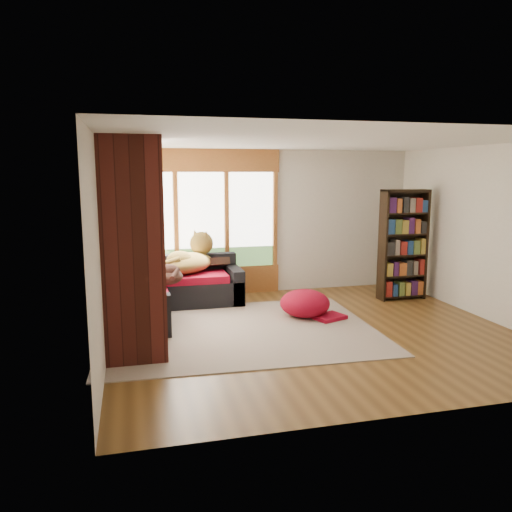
{
  "coord_description": "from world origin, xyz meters",
  "views": [
    {
      "loc": [
        -2.4,
        -6.28,
        2.19
      ],
      "look_at": [
        -0.6,
        0.9,
        0.95
      ],
      "focal_mm": 35.0,
      "sensor_mm": 36.0,
      "label": 1
    }
  ],
  "objects": [
    {
      "name": "dog_brindle",
      "position": [
        -2.04,
        1.23,
        0.77
      ],
      "size": [
        0.87,
        0.96,
        0.47
      ],
      "rotation": [
        0.0,
        0.0,
        2.11
      ],
      "color": "black",
      "rests_on": "sectional_sofa"
    },
    {
      "name": "wall_right",
      "position": [
        2.75,
        0.0,
        1.3
      ],
      "size": [
        0.04,
        5.0,
        2.6
      ],
      "primitive_type": "cube",
      "color": "silver",
      "rests_on": "ground"
    },
    {
      "name": "throw_pillows",
      "position": [
        -1.92,
        1.85,
        0.76
      ],
      "size": [
        1.98,
        1.68,
        0.45
      ],
      "color": "black",
      "rests_on": "sectional_sofa"
    },
    {
      "name": "windows_left",
      "position": [
        -2.72,
        1.2,
        1.35
      ],
      "size": [
        0.1,
        2.62,
        1.9
      ],
      "color": "#9A5B27",
      "rests_on": "wall_left"
    },
    {
      "name": "wall_left",
      "position": [
        -2.75,
        0.0,
        1.3
      ],
      "size": [
        0.04,
        5.0,
        2.6
      ],
      "primitive_type": "cube",
      "color": "silver",
      "rests_on": "ground"
    },
    {
      "name": "pouf",
      "position": [
        0.13,
        0.74,
        0.22
      ],
      "size": [
        0.86,
        0.86,
        0.41
      ],
      "primitive_type": "ellipsoid",
      "rotation": [
        0.0,
        0.0,
        -0.12
      ],
      "color": "maroon",
      "rests_on": "area_rug"
    },
    {
      "name": "sectional_sofa",
      "position": [
        -1.95,
        1.7,
        0.3
      ],
      "size": [
        2.2,
        2.2,
        0.8
      ],
      "rotation": [
        0.0,
        0.0,
        0.06
      ],
      "color": "black",
      "rests_on": "ground"
    },
    {
      "name": "wall_back",
      "position": [
        0.0,
        2.5,
        1.3
      ],
      "size": [
        5.5,
        0.04,
        2.6
      ],
      "primitive_type": "cube",
      "color": "silver",
      "rests_on": "ground"
    },
    {
      "name": "bookshelf",
      "position": [
        2.14,
        1.37,
        0.96
      ],
      "size": [
        0.82,
        0.27,
        1.91
      ],
      "color": "black",
      "rests_on": "ground"
    },
    {
      "name": "floor",
      "position": [
        0.0,
        0.0,
        0.0
      ],
      "size": [
        5.5,
        5.5,
        0.0
      ],
      "primitive_type": "plane",
      "color": "#563818",
      "rests_on": "ground"
    },
    {
      "name": "wall_front",
      "position": [
        0.0,
        -2.5,
        1.3
      ],
      "size": [
        5.5,
        0.04,
        2.6
      ],
      "primitive_type": "cube",
      "color": "silver",
      "rests_on": "ground"
    },
    {
      "name": "area_rug",
      "position": [
        -1.0,
        0.28,
        0.01
      ],
      "size": [
        3.87,
        3.01,
        0.01
      ],
      "primitive_type": "cube",
      "rotation": [
        0.0,
        0.0,
        -0.04
      ],
      "color": "beige",
      "rests_on": "ground"
    },
    {
      "name": "windows_back",
      "position": [
        -1.2,
        2.47,
        1.35
      ],
      "size": [
        2.82,
        0.1,
        1.9
      ],
      "color": "#9A5B27",
      "rests_on": "wall_back"
    },
    {
      "name": "roller_blind",
      "position": [
        -2.69,
        2.03,
        1.75
      ],
      "size": [
        0.03,
        0.72,
        0.9
      ],
      "primitive_type": "cube",
      "color": "#618048",
      "rests_on": "wall_left"
    },
    {
      "name": "ceiling",
      "position": [
        0.0,
        0.0,
        2.6
      ],
      "size": [
        5.5,
        5.5,
        0.0
      ],
      "primitive_type": "plane",
      "color": "white"
    },
    {
      "name": "dog_tan",
      "position": [
        -1.45,
        1.99,
        0.83
      ],
      "size": [
        1.16,
        1.15,
        0.57
      ],
      "rotation": [
        0.0,
        0.0,
        0.76
      ],
      "color": "olive",
      "rests_on": "sectional_sofa"
    },
    {
      "name": "brick_chimney",
      "position": [
        -2.4,
        -0.35,
        1.3
      ],
      "size": [
        0.7,
        0.7,
        2.6
      ],
      "primitive_type": "cube",
      "color": "#471914",
      "rests_on": "ground"
    }
  ]
}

